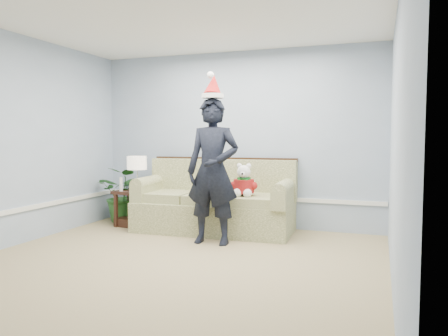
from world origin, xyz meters
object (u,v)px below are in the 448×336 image
houseplant (126,194)px  man (213,171)px  teddy_bear (244,184)px  side_table (135,212)px  sofa (215,205)px  table_lamp (137,164)px

houseplant → man: 2.11m
man → teddy_bear: size_ratio=4.06×
houseplant → side_table: bearing=-35.8°
side_table → teddy_bear: size_ratio=1.37×
side_table → man: man is taller
sofa → houseplant: (-1.61, 0.11, 0.07)m
sofa → table_lamp: 1.39m
table_lamp → houseplant: 0.66m
table_lamp → side_table: bearing=-177.5°
teddy_bear → man: bearing=-120.5°
sofa → houseplant: 1.61m
side_table → houseplant: 0.46m
side_table → teddy_bear: (1.79, -0.08, 0.51)m
teddy_bear → sofa: bearing=152.0°
houseplant → sofa: bearing=-4.0°
table_lamp → man: man is taller
side_table → teddy_bear: teddy_bear is taller
man → table_lamp: bearing=154.5°
side_table → houseplant: houseplant is taller
man → teddy_bear: (0.25, 0.55, -0.22)m
side_table → man: (1.54, -0.64, 0.73)m
sofa → table_lamp: size_ratio=4.34×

